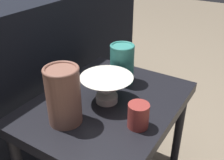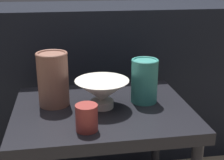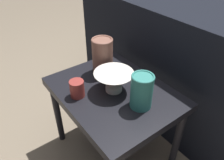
{
  "view_description": "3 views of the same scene",
  "coord_description": "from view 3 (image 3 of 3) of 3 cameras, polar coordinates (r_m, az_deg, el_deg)",
  "views": [
    {
      "loc": [
        -0.66,
        -0.43,
        0.98
      ],
      "look_at": [
        0.01,
        -0.01,
        0.55
      ],
      "focal_mm": 42.0,
      "sensor_mm": 36.0,
      "label": 1
    },
    {
      "loc": [
        -0.13,
        -0.98,
        0.9
      ],
      "look_at": [
        0.04,
        0.02,
        0.55
      ],
      "focal_mm": 50.0,
      "sensor_mm": 36.0,
      "label": 2
    },
    {
      "loc": [
        0.65,
        -0.5,
        1.11
      ],
      "look_at": [
        -0.0,
        -0.01,
        0.52
      ],
      "focal_mm": 35.0,
      "sensor_mm": 36.0,
      "label": 3
    }
  ],
  "objects": [
    {
      "name": "ground_plane",
      "position": [
        1.38,
        0.37,
        -17.89
      ],
      "size": [
        8.0,
        8.0,
        0.0
      ],
      "primitive_type": "plane",
      "color": "#7F705B"
    },
    {
      "name": "vase_textured_left",
      "position": [
        1.12,
        -2.5,
        6.39
      ],
      "size": [
        0.11,
        0.11,
        0.19
      ],
      "color": "brown",
      "rests_on": "table"
    },
    {
      "name": "vase_colorful_right",
      "position": [
        0.91,
        7.76,
        -2.83
      ],
      "size": [
        0.1,
        0.1,
        0.16
      ],
      "color": "teal",
      "rests_on": "table"
    },
    {
      "name": "cup",
      "position": [
        1.0,
        -9.1,
        -2.25
      ],
      "size": [
        0.07,
        0.07,
        0.08
      ],
      "color": "maroon",
      "rests_on": "table"
    },
    {
      "name": "bowl",
      "position": [
        1.01,
        0.51,
        0.07
      ],
      "size": [
        0.18,
        0.18,
        0.1
      ],
      "color": "silver",
      "rests_on": "table"
    },
    {
      "name": "table",
      "position": [
        1.08,
        0.45,
        -5.0
      ],
      "size": [
        0.61,
        0.48,
        0.46
      ],
      "color": "black",
      "rests_on": "ground_plane"
    },
    {
      "name": "couch_backdrop",
      "position": [
        1.44,
        18.63,
        3.15
      ],
      "size": [
        1.59,
        0.5,
        0.75
      ],
      "color": "black",
      "rests_on": "ground_plane"
    }
  ]
}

